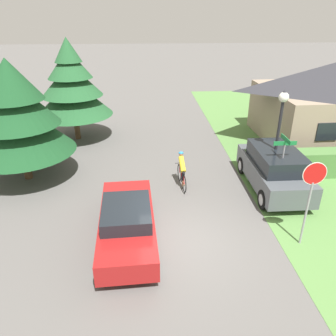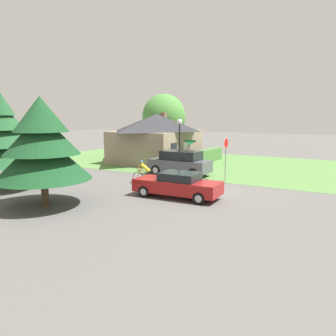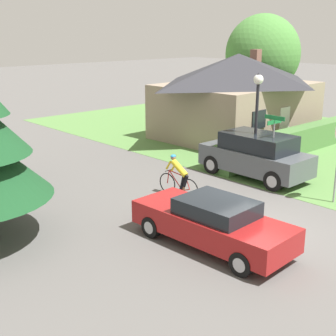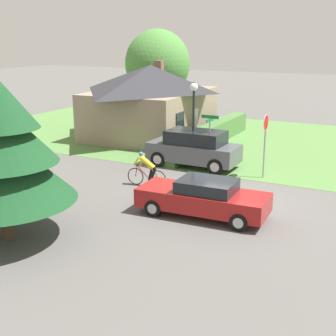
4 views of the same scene
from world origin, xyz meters
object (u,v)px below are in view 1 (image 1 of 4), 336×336
at_px(parked_suv_right, 274,169).
at_px(street_lamp, 280,120).
at_px(sedan_left_lane, 127,222).
at_px(stop_sign, 312,188).
at_px(cyclist, 182,171).
at_px(street_name_sign, 283,157).
at_px(conifer_tall_near, 16,114).
at_px(conifer_tall_far, 72,86).

bearing_deg(parked_suv_right, street_lamp, 52.26).
xyz_separation_m(sedan_left_lane, stop_sign, (5.71, -0.60, 1.42)).
distance_m(cyclist, parked_suv_right, 3.90).
relative_size(street_lamp, street_name_sign, 1.58).
height_order(parked_suv_right, street_name_sign, street_name_sign).
bearing_deg(stop_sign, cyclist, -50.17).
height_order(parked_suv_right, conifer_tall_near, conifer_tall_near).
relative_size(cyclist, parked_suv_right, 0.41).
bearing_deg(conifer_tall_far, conifer_tall_near, -105.20).
relative_size(parked_suv_right, stop_sign, 1.53).
bearing_deg(conifer_tall_far, parked_suv_right, -35.72).
height_order(sedan_left_lane, cyclist, cyclist).
relative_size(parked_suv_right, street_lamp, 1.07).
xyz_separation_m(cyclist, stop_sign, (3.50, -4.22, 1.39)).
bearing_deg(sedan_left_lane, conifer_tall_near, 42.11).
bearing_deg(conifer_tall_far, stop_sign, -49.01).
xyz_separation_m(sedan_left_lane, street_name_sign, (5.96, 2.22, 1.17)).
bearing_deg(cyclist, parked_suv_right, -103.13).
height_order(street_lamp, conifer_tall_far, conifer_tall_far).
height_order(street_lamp, street_name_sign, street_lamp).
distance_m(cyclist, conifer_tall_far, 8.73).
xyz_separation_m(street_lamp, conifer_tall_near, (-10.78, 1.72, -0.02)).
bearing_deg(conifer_tall_near, sedan_left_lane, -45.46).
distance_m(street_lamp, conifer_tall_near, 10.91).
height_order(sedan_left_lane, street_lamp, street_lamp).
height_order(conifer_tall_near, conifer_tall_far, conifer_tall_far).
xyz_separation_m(sedan_left_lane, cyclist, (2.21, 3.62, 0.03)).
distance_m(cyclist, street_name_sign, 4.16).
distance_m(street_name_sign, conifer_tall_far, 12.15).
height_order(stop_sign, street_lamp, street_lamp).
bearing_deg(conifer_tall_near, street_name_sign, -13.70).
bearing_deg(street_name_sign, conifer_tall_far, 140.68).
bearing_deg(sedan_left_lane, parked_suv_right, -65.50).
distance_m(street_name_sign, conifer_tall_near, 11.10).
bearing_deg(street_name_sign, stop_sign, -95.01).
distance_m(sedan_left_lane, conifer_tall_near, 7.18).
bearing_deg(cyclist, sedan_left_lane, 143.50).
xyz_separation_m(street_lamp, conifer_tall_far, (-9.40, 6.76, 0.06)).
relative_size(sedan_left_lane, cyclist, 2.60).
bearing_deg(street_name_sign, cyclist, 159.51).
xyz_separation_m(parked_suv_right, street_name_sign, (-0.10, -0.86, 0.93)).
bearing_deg(street_lamp, conifer_tall_near, 170.94).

